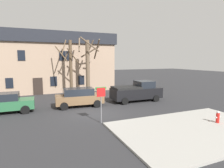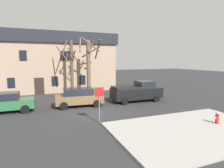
{
  "view_description": "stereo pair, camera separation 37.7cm",
  "coord_description": "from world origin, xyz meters",
  "px_view_note": "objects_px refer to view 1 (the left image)",
  "views": [
    {
      "loc": [
        -4.19,
        -14.05,
        4.26
      ],
      "look_at": [
        2.7,
        2.48,
        1.92
      ],
      "focal_mm": 29.49,
      "sensor_mm": 36.0,
      "label": 1
    },
    {
      "loc": [
        -3.84,
        -14.19,
        4.26
      ],
      "look_at": [
        2.7,
        2.48,
        1.92
      ],
      "focal_mm": 29.49,
      "sensor_mm": 36.0,
      "label": 2
    }
  ],
  "objects_px": {
    "tree_bare_mid": "(88,64)",
    "car_green_sedan": "(6,103)",
    "pickup_truck_black": "(137,91)",
    "fire_hydrant": "(218,117)",
    "building_main": "(57,62)",
    "tree_bare_near": "(70,66)",
    "street_sign_pole": "(101,98)",
    "car_brown_wagon": "(79,97)"
  },
  "relations": [
    {
      "from": "tree_bare_near",
      "to": "fire_hydrant",
      "type": "relative_size",
      "value": 8.33
    },
    {
      "from": "car_green_sedan",
      "to": "pickup_truck_black",
      "type": "relative_size",
      "value": 0.81
    },
    {
      "from": "fire_hydrant",
      "to": "car_green_sedan",
      "type": "bearing_deg",
      "value": 147.65
    },
    {
      "from": "building_main",
      "to": "car_brown_wagon",
      "type": "height_order",
      "value": "building_main"
    },
    {
      "from": "tree_bare_mid",
      "to": "fire_hydrant",
      "type": "relative_size",
      "value": 8.64
    },
    {
      "from": "building_main",
      "to": "pickup_truck_black",
      "type": "height_order",
      "value": "building_main"
    },
    {
      "from": "car_green_sedan",
      "to": "pickup_truck_black",
      "type": "distance_m",
      "value": 11.98
    },
    {
      "from": "street_sign_pole",
      "to": "tree_bare_mid",
      "type": "bearing_deg",
      "value": 79.38
    },
    {
      "from": "car_green_sedan",
      "to": "fire_hydrant",
      "type": "relative_size",
      "value": 5.31
    },
    {
      "from": "tree_bare_near",
      "to": "car_green_sedan",
      "type": "xyz_separation_m",
      "value": [
        -6.14,
        -5.33,
        -2.75
      ]
    },
    {
      "from": "pickup_truck_black",
      "to": "street_sign_pole",
      "type": "relative_size",
      "value": 2.13
    },
    {
      "from": "building_main",
      "to": "car_green_sedan",
      "type": "xyz_separation_m",
      "value": [
        -5.18,
        -10.81,
        -3.19
      ]
    },
    {
      "from": "street_sign_pole",
      "to": "pickup_truck_black",
      "type": "bearing_deg",
      "value": 41.47
    },
    {
      "from": "building_main",
      "to": "street_sign_pole",
      "type": "height_order",
      "value": "building_main"
    },
    {
      "from": "building_main",
      "to": "pickup_truck_black",
      "type": "relative_size",
      "value": 2.99
    },
    {
      "from": "tree_bare_mid",
      "to": "pickup_truck_black",
      "type": "bearing_deg",
      "value": -53.27
    },
    {
      "from": "pickup_truck_black",
      "to": "street_sign_pole",
      "type": "xyz_separation_m",
      "value": [
        -5.66,
        -5.01,
        0.74
      ]
    },
    {
      "from": "car_brown_wagon",
      "to": "street_sign_pole",
      "type": "relative_size",
      "value": 1.78
    },
    {
      "from": "tree_bare_near",
      "to": "street_sign_pole",
      "type": "height_order",
      "value": "tree_bare_near"
    },
    {
      "from": "car_green_sedan",
      "to": "tree_bare_near",
      "type": "bearing_deg",
      "value": 40.95
    },
    {
      "from": "tree_bare_mid",
      "to": "pickup_truck_black",
      "type": "xyz_separation_m",
      "value": [
        3.78,
        -5.06,
        -2.76
      ]
    },
    {
      "from": "pickup_truck_black",
      "to": "street_sign_pole",
      "type": "bearing_deg",
      "value": -138.53
    },
    {
      "from": "tree_bare_near",
      "to": "fire_hydrant",
      "type": "distance_m",
      "value": 15.86
    },
    {
      "from": "tree_bare_mid",
      "to": "fire_hydrant",
      "type": "bearing_deg",
      "value": -68.82
    },
    {
      "from": "tree_bare_near",
      "to": "building_main",
      "type": "bearing_deg",
      "value": 99.98
    },
    {
      "from": "building_main",
      "to": "fire_hydrant",
      "type": "xyz_separation_m",
      "value": [
        8.18,
        -19.27,
        -3.47
      ]
    },
    {
      "from": "pickup_truck_black",
      "to": "fire_hydrant",
      "type": "distance_m",
      "value": 8.39
    },
    {
      "from": "tree_bare_near",
      "to": "car_green_sedan",
      "type": "distance_m",
      "value": 8.59
    },
    {
      "from": "fire_hydrant",
      "to": "street_sign_pole",
      "type": "xyz_separation_m",
      "value": [
        -7.05,
        3.25,
        1.21
      ]
    },
    {
      "from": "tree_bare_mid",
      "to": "car_green_sedan",
      "type": "bearing_deg",
      "value": -149.37
    },
    {
      "from": "car_brown_wagon",
      "to": "pickup_truck_black",
      "type": "height_order",
      "value": "pickup_truck_black"
    },
    {
      "from": "car_green_sedan",
      "to": "car_brown_wagon",
      "type": "xyz_separation_m",
      "value": [
        5.94,
        -0.2,
        0.07
      ]
    },
    {
      "from": "fire_hydrant",
      "to": "street_sign_pole",
      "type": "distance_m",
      "value": 7.86
    },
    {
      "from": "pickup_truck_black",
      "to": "building_main",
      "type": "bearing_deg",
      "value": 121.68
    },
    {
      "from": "building_main",
      "to": "pickup_truck_black",
      "type": "bearing_deg",
      "value": -58.32
    },
    {
      "from": "fire_hydrant",
      "to": "tree_bare_near",
      "type": "bearing_deg",
      "value": 117.62
    },
    {
      "from": "tree_bare_mid",
      "to": "car_green_sedan",
      "type": "relative_size",
      "value": 1.63
    },
    {
      "from": "tree_bare_near",
      "to": "street_sign_pole",
      "type": "relative_size",
      "value": 2.71
    },
    {
      "from": "building_main",
      "to": "pickup_truck_black",
      "type": "distance_m",
      "value": 13.29
    },
    {
      "from": "car_green_sedan",
      "to": "fire_hydrant",
      "type": "xyz_separation_m",
      "value": [
        13.36,
        -8.47,
        -0.28
      ]
    },
    {
      "from": "tree_bare_near",
      "to": "fire_hydrant",
      "type": "xyz_separation_m",
      "value": [
        7.22,
        -13.8,
        -3.03
      ]
    },
    {
      "from": "tree_bare_mid",
      "to": "pickup_truck_black",
      "type": "height_order",
      "value": "tree_bare_mid"
    }
  ]
}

